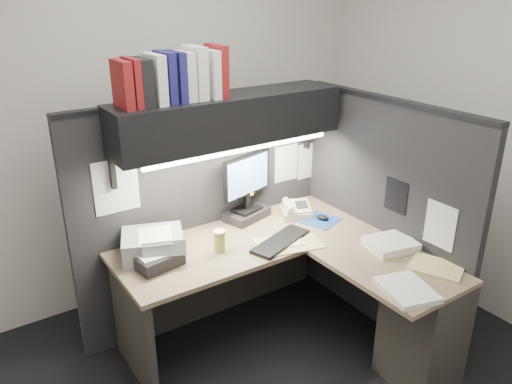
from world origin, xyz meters
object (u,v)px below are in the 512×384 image
at_px(overhead_shelf, 230,119).
at_px(telephone, 296,210).
at_px(coffee_cup, 219,242).
at_px(monitor, 247,194).
at_px(keyboard, 281,241).
at_px(printer, 153,245).
at_px(notebook_stack, 157,259).
at_px(desk, 336,301).

height_order(overhead_shelf, telephone, overhead_shelf).
distance_m(overhead_shelf, coffee_cup, 0.78).
relative_size(monitor, keyboard, 1.02).
distance_m(printer, notebook_stack, 0.13).
distance_m(desk, telephone, 0.77).
bearing_deg(overhead_shelf, desk, -68.21).
relative_size(keyboard, printer, 1.29).
bearing_deg(keyboard, printer, 138.20).
bearing_deg(desk, printer, 142.38).
relative_size(overhead_shelf, keyboard, 3.30).
height_order(keyboard, notebook_stack, notebook_stack).
distance_m(overhead_shelf, keyboard, 0.86).
distance_m(telephone, notebook_stack, 1.13).
height_order(desk, monitor, monitor).
xyz_separation_m(overhead_shelf, coffee_cup, (-0.24, -0.24, -0.70)).
bearing_deg(desk, notebook_stack, 148.42).
relative_size(monitor, printer, 1.31).
bearing_deg(coffee_cup, overhead_shelf, 45.72).
distance_m(keyboard, printer, 0.81).
relative_size(desk, coffee_cup, 12.81).
distance_m(keyboard, coffee_cup, 0.41).
distance_m(desk, printer, 1.19).
height_order(desk, telephone, telephone).
distance_m(desk, coffee_cup, 0.82).
relative_size(overhead_shelf, notebook_stack, 5.83).
xyz_separation_m(monitor, printer, (-0.77, -0.12, -0.12)).
bearing_deg(monitor, desk, -96.64).
height_order(desk, printer, printer).
height_order(monitor, coffee_cup, monitor).
distance_m(monitor, keyboard, 0.47).
xyz_separation_m(desk, notebook_stack, (-0.93, 0.57, 0.33)).
xyz_separation_m(printer, notebook_stack, (-0.03, -0.12, -0.03)).
bearing_deg(notebook_stack, printer, 75.99).
relative_size(keyboard, telephone, 2.20).
height_order(monitor, notebook_stack, monitor).
distance_m(desk, monitor, 0.96).
height_order(keyboard, telephone, telephone).
xyz_separation_m(coffee_cup, printer, (-0.37, 0.19, 0.01)).
xyz_separation_m(keyboard, coffee_cup, (-0.38, 0.13, 0.05)).
bearing_deg(overhead_shelf, telephone, -10.02).
height_order(overhead_shelf, printer, overhead_shelf).
bearing_deg(notebook_stack, telephone, 4.66).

